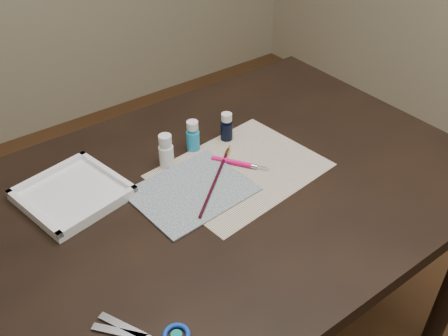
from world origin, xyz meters
TOP-DOWN VIEW (x-y plane):
  - table at (0.00, 0.00)m, footprint 1.30×0.90m
  - paper at (0.07, 0.02)m, footprint 0.44×0.35m
  - canvas at (-0.08, 0.02)m, footprint 0.29×0.24m
  - paint_bottle_white at (-0.07, 0.15)m, footprint 0.04×0.04m
  - paint_bottle_cyan at (0.02, 0.17)m, footprint 0.04×0.04m
  - paint_bottle_navy at (0.13, 0.16)m, footprint 0.04×0.04m
  - paintbrush at (-0.01, 0.02)m, footprint 0.24×0.20m
  - craft_knife at (0.08, 0.03)m, footprint 0.10×0.14m
  - palette_tray at (-0.32, 0.18)m, footprint 0.26×0.26m

SIDE VIEW (x-z plane):
  - table at x=0.00m, z-range 0.00..0.75m
  - paper at x=0.07m, z-range 0.75..0.75m
  - canvas at x=-0.08m, z-range 0.75..0.76m
  - craft_knife at x=0.08m, z-range 0.75..0.76m
  - paintbrush at x=-0.01m, z-range 0.76..0.77m
  - palette_tray at x=-0.32m, z-range 0.75..0.78m
  - paint_bottle_navy at x=0.13m, z-range 0.75..0.83m
  - paint_bottle_cyan at x=0.02m, z-range 0.75..0.84m
  - paint_bottle_white at x=-0.07m, z-range 0.75..0.84m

